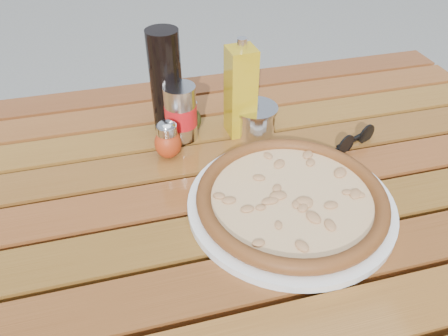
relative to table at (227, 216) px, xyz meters
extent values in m
cube|color=#331A0B|center=(0.64, 0.39, -0.32)|extent=(0.06, 0.06, 0.70)
cube|color=#37200C|center=(0.00, 0.00, 0.03)|extent=(1.36, 0.86, 0.04)
cube|color=#50260E|center=(0.00, -0.20, 0.06)|extent=(1.40, 0.09, 0.03)
cube|color=#522F0E|center=(0.00, -0.10, 0.06)|extent=(1.40, 0.09, 0.03)
cube|color=#57280F|center=(0.00, 0.00, 0.06)|extent=(1.40, 0.09, 0.03)
cube|color=#532D0E|center=(0.00, 0.10, 0.06)|extent=(1.40, 0.09, 0.03)
cube|color=#5C3510|center=(0.00, 0.20, 0.06)|extent=(1.40, 0.09, 0.03)
cube|color=#592B0F|center=(0.00, 0.30, 0.06)|extent=(1.40, 0.09, 0.03)
cube|color=#4E220D|center=(0.00, 0.41, 0.06)|extent=(1.40, 0.09, 0.03)
cylinder|color=white|center=(0.09, -0.08, 0.08)|extent=(0.42, 0.42, 0.01)
cylinder|color=#FFE8B6|center=(0.09, -0.08, 0.09)|extent=(0.31, 0.31, 0.01)
torus|color=black|center=(0.09, -0.08, 0.10)|extent=(0.33, 0.33, 0.03)
ellipsoid|color=#BD3A15|center=(-0.09, 0.12, 0.11)|extent=(0.07, 0.07, 0.06)
cylinder|color=silver|center=(-0.09, 0.12, 0.14)|extent=(0.05, 0.05, 0.02)
ellipsoid|color=silver|center=(-0.09, 0.12, 0.15)|extent=(0.04, 0.04, 0.02)
ellipsoid|color=#383F19|center=(-0.03, 0.20, 0.11)|extent=(0.06, 0.06, 0.06)
cylinder|color=silver|center=(-0.03, 0.20, 0.14)|extent=(0.04, 0.04, 0.02)
ellipsoid|color=silver|center=(-0.03, 0.20, 0.15)|extent=(0.04, 0.04, 0.02)
cylinder|color=black|center=(-0.07, 0.23, 0.19)|extent=(0.09, 0.09, 0.22)
cylinder|color=silver|center=(-0.05, 0.18, 0.14)|extent=(0.08, 0.08, 0.12)
cylinder|color=red|center=(-0.05, 0.18, 0.13)|extent=(0.08, 0.08, 0.04)
cube|color=#B08E12|center=(0.08, 0.17, 0.17)|extent=(0.06, 0.06, 0.19)
cylinder|color=white|center=(0.08, 0.17, 0.28)|extent=(0.02, 0.02, 0.02)
cylinder|color=white|center=(0.11, 0.17, 0.10)|extent=(0.09, 0.09, 0.05)
cylinder|color=silver|center=(0.11, 0.17, 0.13)|extent=(0.10, 0.10, 0.01)
sphere|color=silver|center=(0.11, 0.17, 0.14)|extent=(0.01, 0.01, 0.01)
cylinder|color=black|center=(0.26, 0.04, 0.09)|extent=(0.04, 0.02, 0.04)
cylinder|color=black|center=(0.32, 0.07, 0.09)|extent=(0.04, 0.02, 0.04)
cube|color=black|center=(0.29, 0.06, 0.10)|extent=(0.02, 0.01, 0.00)
cube|color=black|center=(0.28, 0.06, 0.08)|extent=(0.09, 0.04, 0.00)
cube|color=black|center=(0.29, 0.08, 0.08)|extent=(0.09, 0.04, 0.00)
camera|label=1|loc=(-0.16, -0.59, 0.61)|focal=35.00mm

